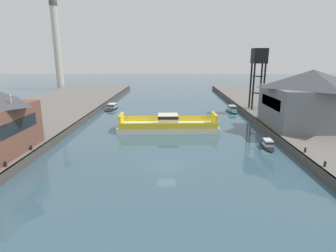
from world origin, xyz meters
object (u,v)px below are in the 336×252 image
warehouse_shed (310,98)px  crane_tower (259,62)px  moored_boat_near_left (112,107)px  moored_boat_near_right (232,109)px  smokestack_distant_a (57,44)px  moored_boat_mid_left (267,144)px  flagpole (14,125)px  chain_ferry (168,125)px

warehouse_shed → crane_tower: (-4.75, 17.79, 6.38)m
moored_boat_near_left → crane_tower: 40.42m
moored_boat_near_left → moored_boat_near_right: moored_boat_near_right is taller
warehouse_shed → smokestack_distant_a: 104.84m
smokestack_distant_a → moored_boat_near_left: bearing=-55.2°
moored_boat_mid_left → flagpole: bearing=-166.9°
chain_ferry → moored_boat_mid_left: (16.19, -10.45, -0.48)m
moored_boat_mid_left → warehouse_shed: 15.30m
moored_boat_near_right → smokestack_distant_a: size_ratio=0.20×
smokestack_distant_a → crane_tower: bearing=-36.9°
moored_boat_near_left → flagpole: (-3.53, -41.10, 5.05)m
moored_boat_near_right → smokestack_distant_a: bearing=142.4°
moored_boat_near_left → flagpole: bearing=-94.9°
moored_boat_mid_left → smokestack_distant_a: (-65.37, 80.42, 18.88)m
chain_ferry → smokestack_distant_a: 87.48m
moored_boat_near_left → moored_boat_near_right: bearing=-5.4°
flagpole → moored_boat_near_right: bearing=46.4°
moored_boat_near_right → crane_tower: size_ratio=0.49×
moored_boat_near_left → warehouse_shed: 49.18m
flagpole → smokestack_distant_a: 94.58m
flagpole → chain_ferry: bearing=43.8°
warehouse_shed → moored_boat_near_right: bearing=116.4°
moored_boat_mid_left → moored_boat_near_left: bearing=134.5°
moored_boat_near_left → moored_boat_mid_left: moored_boat_near_left is taller
moored_boat_near_left → smokestack_distant_a: bearing=124.8°
flagpole → crane_tower: bearing=40.4°
moored_boat_near_left → flagpole: 41.56m
chain_ferry → flagpole: (-19.57, -18.79, 4.61)m
flagpole → smokestack_distant_a: smokestack_distant_a is taller
chain_ferry → moored_boat_near_left: (-16.04, 22.32, -0.43)m
crane_tower → moored_boat_mid_left: bearing=-102.1°
moored_boat_near_right → warehouse_shed: (10.13, -20.44, 6.00)m
warehouse_shed → flagpole: warehouse_shed is taller
moored_boat_near_right → warehouse_shed: bearing=-63.6°
warehouse_shed → flagpole: 49.54m
chain_ferry → crane_tower: (21.99, 16.59, 12.01)m
moored_boat_mid_left → smokestack_distant_a: 105.34m
moored_boat_near_right → smokestack_distant_a: 85.16m
flagpole → smokestack_distant_a: size_ratio=0.22×
moored_boat_near_right → moored_boat_mid_left: 29.70m
moored_boat_near_right → crane_tower: 13.76m
moored_boat_mid_left → warehouse_shed: bearing=41.3°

